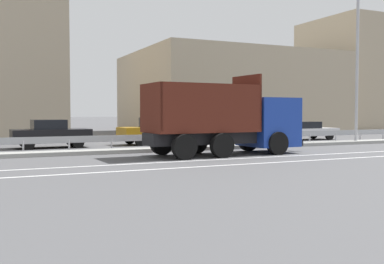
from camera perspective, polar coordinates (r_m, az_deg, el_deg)
ground_plane at (r=19.56m, az=-1.39°, el=-3.11°), size 320.00×320.00×0.00m
lane_strip_0 at (r=18.81m, az=6.49°, el=-3.34°), size 70.46×0.16×0.01m
lane_strip_1 at (r=17.30m, az=9.61°, el=-3.88°), size 70.46×0.16×0.01m
median_island at (r=22.09m, az=-4.23°, el=-2.23°), size 38.75×1.10×0.18m
median_guardrail at (r=23.17m, az=-5.27°, el=-0.83°), size 70.46×0.09×0.78m
dump_truck at (r=20.80m, az=6.18°, el=0.89°), size 7.39×2.87×3.62m
median_road_sign at (r=25.81m, az=12.14°, el=0.99°), size 0.80×0.16×2.33m
street_lamp_1 at (r=29.39m, az=20.51°, el=9.69°), size 0.72×2.74×10.22m
parked_car_4 at (r=25.31m, az=-17.51°, el=-0.21°), size 4.10×2.08×1.52m
parked_car_5 at (r=26.94m, az=-4.54°, el=0.12°), size 4.50×2.10×1.60m
parked_car_6 at (r=28.86m, az=4.81°, el=0.11°), size 4.42×2.09×1.41m
parked_car_7 at (r=32.06m, az=14.11°, el=0.20°), size 4.62×1.92×1.27m
background_building_1 at (r=44.29m, az=4.73°, el=4.88°), size 18.39×14.96×7.47m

